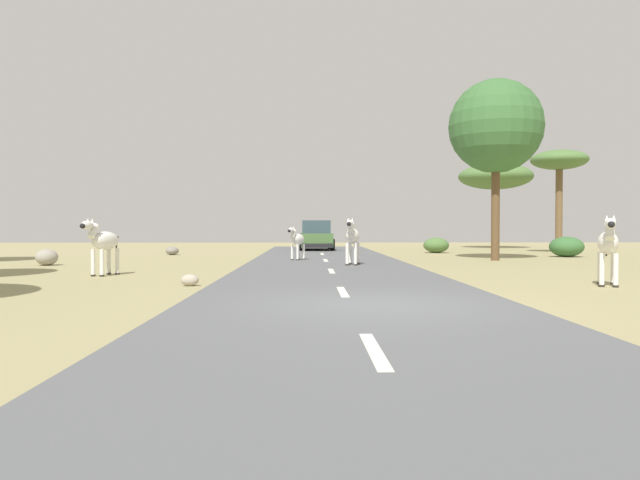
# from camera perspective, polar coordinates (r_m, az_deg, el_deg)

# --- Properties ---
(ground_plane) EXTENTS (90.00, 90.00, 0.00)m
(ground_plane) POSITION_cam_1_polar(r_m,az_deg,el_deg) (10.73, 5.18, -6.22)
(ground_plane) COLOR #998E60
(road) EXTENTS (6.00, 64.00, 0.05)m
(road) POSITION_cam_1_polar(r_m,az_deg,el_deg) (10.68, 2.73, -6.11)
(road) COLOR #56595B
(road) RESTS_ON ground_plane
(lane_markings) EXTENTS (0.16, 56.00, 0.01)m
(lane_markings) POSITION_cam_1_polar(r_m,az_deg,el_deg) (9.69, 3.14, -6.69)
(lane_markings) COLOR silver
(lane_markings) RESTS_ON road
(zebra_0) EXTENTS (0.78, 1.38, 1.38)m
(zebra_0) POSITION_cam_1_polar(r_m,az_deg,el_deg) (24.93, -2.15, 0.01)
(zebra_0) COLOR silver
(zebra_0) RESTS_ON road
(zebra_1) EXTENTS (0.68, 1.75, 1.67)m
(zebra_1) POSITION_cam_1_polar(r_m,az_deg,el_deg) (21.63, 3.03, 0.29)
(zebra_1) COLOR silver
(zebra_1) RESTS_ON road
(zebra_2) EXTENTS (0.94, 1.67, 1.66)m
(zebra_2) POSITION_cam_1_polar(r_m,az_deg,el_deg) (15.86, 25.25, -0.33)
(zebra_2) COLOR silver
(zebra_2) RESTS_ON ground_plane
(zebra_3) EXTENTS (0.78, 1.69, 1.63)m
(zebra_3) POSITION_cam_1_polar(r_m,az_deg,el_deg) (18.47, -19.54, -0.14)
(zebra_3) COLOR silver
(zebra_3) RESTS_ON ground_plane
(car_0) EXTENTS (2.11, 4.38, 1.74)m
(car_0) POSITION_cam_1_polar(r_m,az_deg,el_deg) (36.34, -0.38, 0.35)
(car_0) COLOR #476B38
(car_0) RESTS_ON road
(tree_0) EXTENTS (4.73, 4.73, 5.50)m
(tree_0) POSITION_cam_1_polar(r_m,az_deg,el_deg) (41.36, 16.03, 5.66)
(tree_0) COLOR brown
(tree_0) RESTS_ON ground_plane
(tree_5) EXTENTS (2.93, 2.93, 5.44)m
(tree_5) POSITION_cam_1_polar(r_m,az_deg,el_deg) (34.73, 21.39, 6.70)
(tree_5) COLOR brown
(tree_5) RESTS_ON ground_plane
(tree_6) EXTENTS (3.88, 3.88, 7.53)m
(tree_6) POSITION_cam_1_polar(r_m,az_deg,el_deg) (26.82, 16.06, 10.09)
(tree_6) COLOR brown
(tree_6) RESTS_ON ground_plane
(bush_0) EXTENTS (1.38, 1.25, 0.83)m
(bush_0) POSITION_cam_1_polar(r_m,az_deg,el_deg) (33.68, 10.76, -0.48)
(bush_0) COLOR #4C7038
(bush_0) RESTS_ON ground_plane
(bush_1) EXTENTS (1.58, 1.43, 0.95)m
(bush_1) POSITION_cam_1_polar(r_m,az_deg,el_deg) (30.81, 21.98, -0.58)
(bush_1) COLOR #386633
(bush_1) RESTS_ON ground_plane
(rock_0) EXTENTS (0.64, 0.69, 0.41)m
(rock_0) POSITION_cam_1_polar(r_m,az_deg,el_deg) (31.60, -13.59, -0.98)
(rock_0) COLOR gray
(rock_0) RESTS_ON ground_plane
(rock_1) EXTENTS (0.42, 0.30, 0.28)m
(rock_1) POSITION_cam_1_polar(r_m,az_deg,el_deg) (14.74, -12.03, -3.67)
(rock_1) COLOR #A89E8C
(rock_1) RESTS_ON ground_plane
(rock_2) EXTENTS (0.78, 0.77, 0.60)m
(rock_2) POSITION_cam_1_polar(r_m,az_deg,el_deg) (24.29, -24.10, -1.47)
(rock_2) COLOR gray
(rock_2) RESTS_ON ground_plane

